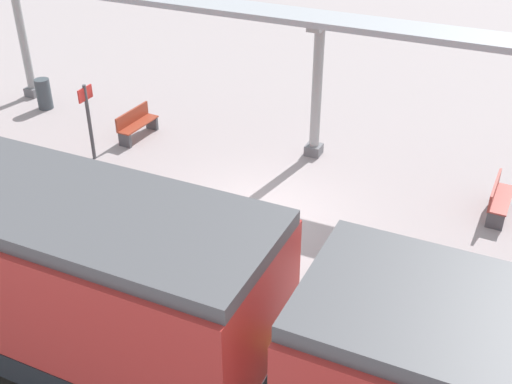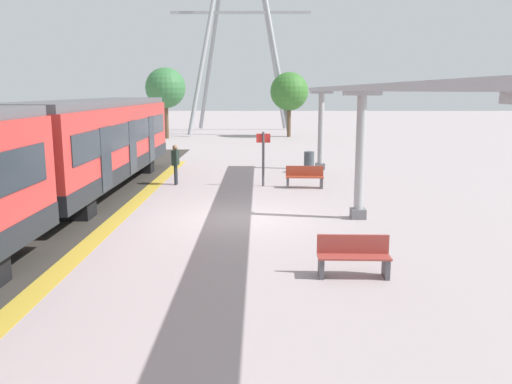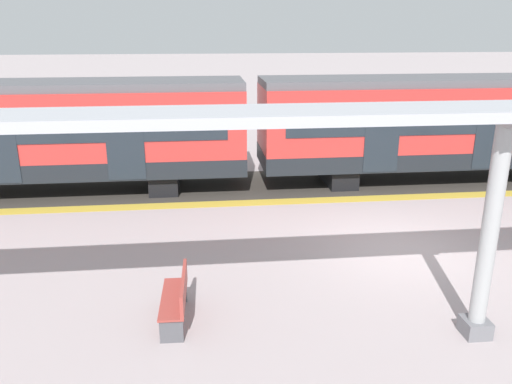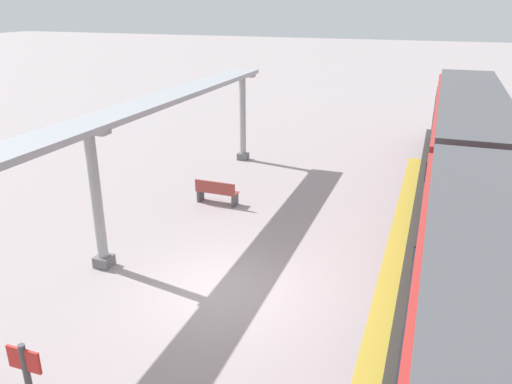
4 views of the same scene
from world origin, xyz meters
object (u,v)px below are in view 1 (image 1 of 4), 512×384
Objects in this scene: trash_bin at (44,94)px; bench_mid_platform at (136,124)px; canopy_pillar_third at (23,41)px; bench_near_end at (498,198)px; canopy_pillar_second at (317,91)px; platform_info_sign at (88,115)px.

bench_mid_platform is at bearing -97.78° from trash_bin.
canopy_pillar_third is 15.45m from bench_near_end.
bench_near_end is at bearing -93.87° from canopy_pillar_third.
canopy_pillar_second reaches higher than bench_mid_platform.
canopy_pillar_second is at bearing -90.00° from canopy_pillar_third.
platform_info_sign reaches higher than bench_mid_platform.
canopy_pillar_second is 9.27m from trash_bin.
trash_bin reaches higher than bench_near_end.
canopy_pillar_third is (0.00, 10.24, 0.00)m from canopy_pillar_second.
bench_near_end is 10.81m from platform_info_sign.
platform_info_sign is at bearing 99.61° from bench_near_end.
platform_info_sign is (-1.80, 10.63, 0.89)m from bench_near_end.
bench_near_end is 0.99× the size of bench_mid_platform.
canopy_pillar_second is at bearing -62.80° from platform_info_sign.
bench_mid_platform is at bearing -103.26° from canopy_pillar_third.
trash_bin is 0.45× the size of platform_info_sign.
canopy_pillar_second is 2.51× the size of bench_near_end.
platform_info_sign is (-1.65, 0.33, 0.89)m from bench_mid_platform.
canopy_pillar_second is at bearing -85.93° from trash_bin.
canopy_pillar_second is 10.24m from canopy_pillar_third.
trash_bin is (0.39, 14.24, 0.06)m from bench_near_end.
bench_mid_platform is 1.90m from platform_info_sign.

